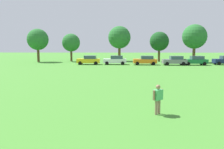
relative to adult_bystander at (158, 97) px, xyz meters
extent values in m
plane|color=#42842D|center=(-3.99, 20.06, -0.96)|extent=(160.00, 160.00, 0.00)
cylinder|color=#8C7259|center=(-0.09, -0.08, -0.57)|extent=(0.15, 0.15, 0.79)
cylinder|color=#8C7259|center=(0.09, 0.08, -0.57)|extent=(0.15, 0.15, 0.79)
cube|color=#4CB266|center=(0.00, 0.00, 0.11)|extent=(0.59, 0.58, 0.56)
cylinder|color=#936B4C|center=(-0.24, -0.22, 0.13)|extent=(0.12, 0.12, 0.53)
cylinder|color=#936B4C|center=(0.24, 0.22, 0.13)|extent=(0.12, 0.12, 0.53)
sphere|color=#936B4C|center=(0.00, 0.00, 0.54)|extent=(0.25, 0.25, 0.25)
cube|color=yellow|center=(-7.76, 32.55, -0.26)|extent=(4.30, 1.80, 0.76)
cube|color=#334756|center=(-7.41, 32.55, 0.42)|extent=(2.24, 1.58, 0.60)
cylinder|color=black|center=(-9.22, 31.65, -0.64)|extent=(0.64, 0.22, 0.64)
cylinder|color=black|center=(-9.22, 33.45, -0.64)|extent=(0.64, 0.22, 0.64)
cylinder|color=black|center=(-6.29, 31.65, -0.64)|extent=(0.64, 0.22, 0.64)
cylinder|color=black|center=(-6.29, 33.45, -0.64)|extent=(0.64, 0.22, 0.64)
cube|color=white|center=(-2.76, 32.58, -0.26)|extent=(4.30, 1.80, 0.76)
cube|color=#334756|center=(-2.41, 32.58, 0.42)|extent=(2.24, 1.58, 0.60)
cylinder|color=black|center=(-4.22, 31.68, -0.64)|extent=(0.64, 0.22, 0.64)
cylinder|color=black|center=(-4.22, 33.48, -0.64)|extent=(0.64, 0.22, 0.64)
cylinder|color=black|center=(-1.29, 31.68, -0.64)|extent=(0.64, 0.22, 0.64)
cylinder|color=black|center=(-1.29, 33.48, -0.64)|extent=(0.64, 0.22, 0.64)
cube|color=orange|center=(2.84, 32.05, -0.26)|extent=(4.30, 1.80, 0.76)
cube|color=#334756|center=(3.19, 32.05, 0.42)|extent=(2.24, 1.58, 0.60)
cylinder|color=black|center=(1.38, 31.15, -0.64)|extent=(0.64, 0.22, 0.64)
cylinder|color=black|center=(1.38, 32.95, -0.64)|extent=(0.64, 0.22, 0.64)
cylinder|color=black|center=(4.31, 31.15, -0.64)|extent=(0.64, 0.22, 0.64)
cylinder|color=black|center=(4.31, 32.95, -0.64)|extent=(0.64, 0.22, 0.64)
cube|color=slate|center=(8.17, 31.59, -0.26)|extent=(4.30, 1.80, 0.76)
cube|color=#334756|center=(8.52, 31.59, 0.42)|extent=(2.24, 1.58, 0.60)
cylinder|color=black|center=(6.71, 30.69, -0.64)|extent=(0.64, 0.22, 0.64)
cylinder|color=black|center=(6.71, 32.49, -0.64)|extent=(0.64, 0.22, 0.64)
cylinder|color=black|center=(9.63, 30.69, -0.64)|extent=(0.64, 0.22, 0.64)
cylinder|color=black|center=(9.63, 32.49, -0.64)|extent=(0.64, 0.22, 0.64)
cube|color=#196B38|center=(11.98, 31.74, -0.26)|extent=(4.30, 1.80, 0.76)
cube|color=#334756|center=(12.32, 31.74, 0.42)|extent=(2.24, 1.58, 0.60)
cylinder|color=black|center=(10.51, 30.84, -0.64)|extent=(0.64, 0.22, 0.64)
cylinder|color=black|center=(10.51, 32.64, -0.64)|extent=(0.64, 0.22, 0.64)
cylinder|color=black|center=(13.44, 30.84, -0.64)|extent=(0.64, 0.22, 0.64)
cylinder|color=black|center=(13.44, 32.64, -0.64)|extent=(0.64, 0.22, 0.64)
cylinder|color=black|center=(16.38, 31.70, -0.64)|extent=(0.64, 0.22, 0.64)
cylinder|color=black|center=(16.38, 33.50, -0.64)|extent=(0.64, 0.22, 0.64)
cylinder|color=brown|center=(-19.46, 39.16, 0.49)|extent=(0.53, 0.53, 2.90)
sphere|color=#286B2D|center=(-19.46, 39.16, 3.88)|extent=(4.58, 4.58, 4.58)
cylinder|color=brown|center=(-12.55, 40.67, 0.29)|extent=(0.46, 0.46, 2.50)
sphere|color=#286B2D|center=(-12.55, 40.67, 3.22)|extent=(3.95, 3.95, 3.95)
cylinder|color=brown|center=(-1.86, 42.34, 0.64)|extent=(0.59, 0.59, 3.21)
sphere|color=#286B2D|center=(-1.86, 42.34, 4.41)|extent=(5.07, 5.07, 5.07)
cylinder|color=brown|center=(6.89, 40.76, 0.37)|extent=(0.49, 0.49, 2.66)
sphere|color=#194C1E|center=(6.89, 40.76, 3.49)|extent=(4.21, 4.21, 4.21)
cylinder|color=brown|center=(13.98, 39.02, 0.66)|extent=(0.60, 0.60, 3.25)
sphere|color=#286B2D|center=(13.98, 39.02, 4.47)|extent=(5.13, 5.13, 5.13)
camera|label=1|loc=(-2.15, -12.77, 2.80)|focal=38.64mm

